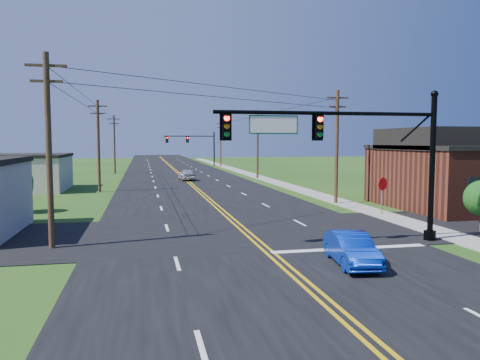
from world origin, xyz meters
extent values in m
plane|color=#1C4313|center=(0.00, 0.00, 0.00)|extent=(260.00, 260.00, 0.00)
cube|color=black|center=(0.00, 50.00, 0.02)|extent=(16.00, 220.00, 0.04)
cube|color=black|center=(0.00, 12.00, 0.02)|extent=(70.00, 10.00, 0.04)
cube|color=gray|center=(10.50, 40.00, 0.04)|extent=(2.00, 160.00, 0.08)
cylinder|color=black|center=(8.80, 8.00, 3.60)|extent=(0.28, 0.28, 7.20)
cylinder|color=black|center=(8.80, 8.00, 0.25)|extent=(0.60, 0.60, 0.50)
sphere|color=black|center=(8.80, 8.00, 7.30)|extent=(0.36, 0.36, 0.36)
cylinder|color=black|center=(3.30, 8.00, 6.30)|extent=(11.00, 0.18, 0.18)
cube|color=#055D19|center=(0.60, 8.00, 5.75)|extent=(2.30, 0.06, 0.85)
cylinder|color=black|center=(8.80, 80.00, 3.60)|extent=(0.28, 0.28, 7.20)
cylinder|color=black|center=(8.80, 80.00, 0.25)|extent=(0.60, 0.60, 0.50)
sphere|color=black|center=(8.80, 80.00, 7.30)|extent=(0.36, 0.36, 0.36)
cylinder|color=black|center=(3.80, 80.00, 6.00)|extent=(10.00, 0.18, 0.18)
cube|color=#055D19|center=(0.60, 80.00, 5.45)|extent=(2.30, 0.06, 0.85)
cube|color=#BEB3A2|center=(-19.00, 38.00, 1.70)|extent=(12.00, 9.00, 3.40)
cube|color=black|center=(-19.00, 38.00, 3.55)|extent=(12.20, 9.20, 0.30)
cylinder|color=#322316|center=(-9.50, 10.00, 4.50)|extent=(0.28, 0.28, 9.00)
cube|color=#322316|center=(-9.50, 10.00, 8.40)|extent=(1.80, 0.12, 0.12)
cube|color=#322316|center=(-9.50, 10.00, 7.70)|extent=(1.40, 0.12, 0.12)
cylinder|color=#322316|center=(-9.50, 35.00, 4.50)|extent=(0.28, 0.28, 9.00)
cube|color=#322316|center=(-9.50, 35.00, 8.40)|extent=(1.80, 0.12, 0.12)
cube|color=#322316|center=(-9.50, 35.00, 7.70)|extent=(1.40, 0.12, 0.12)
cylinder|color=#322316|center=(-9.50, 62.00, 4.50)|extent=(0.28, 0.28, 9.00)
cube|color=#322316|center=(-9.50, 62.00, 8.40)|extent=(1.80, 0.12, 0.12)
cube|color=#322316|center=(-9.50, 62.00, 7.70)|extent=(1.40, 0.12, 0.12)
cylinder|color=#322316|center=(9.80, 22.00, 4.50)|extent=(0.28, 0.28, 9.00)
cube|color=#322316|center=(9.80, 22.00, 8.40)|extent=(1.80, 0.12, 0.12)
cube|color=#322316|center=(9.80, 22.00, 7.70)|extent=(1.40, 0.12, 0.12)
cylinder|color=#322316|center=(9.80, 48.00, 4.50)|extent=(0.28, 0.28, 9.00)
cube|color=#322316|center=(9.80, 48.00, 8.40)|extent=(1.80, 0.12, 0.12)
cube|color=#322316|center=(9.80, 48.00, 7.70)|extent=(1.40, 0.12, 0.12)
cylinder|color=#322316|center=(9.80, 78.00, 4.50)|extent=(0.28, 0.28, 9.00)
cube|color=#322316|center=(9.80, 78.00, 8.40)|extent=(1.80, 0.12, 0.12)
cube|color=#322316|center=(9.80, 78.00, 7.70)|extent=(1.40, 0.12, 0.12)
cylinder|color=#322316|center=(16.00, 26.00, 0.92)|extent=(0.24, 0.24, 1.85)
sphere|color=#104614|center=(16.00, 26.00, 2.60)|extent=(3.00, 3.00, 3.00)
cylinder|color=#322316|center=(-14.00, 22.00, 0.77)|extent=(0.24, 0.24, 1.54)
sphere|color=#104614|center=(-14.00, 22.00, 2.17)|extent=(2.40, 2.40, 2.40)
imported|color=#072CAD|center=(2.85, 4.40, 0.65)|extent=(1.86, 4.06, 1.29)
imported|color=silver|center=(0.19, 46.70, 0.73)|extent=(2.09, 4.41, 1.46)
cylinder|color=slate|center=(10.56, 16.07, 1.20)|extent=(0.10, 0.10, 2.40)
cylinder|color=red|center=(10.56, 16.04, 2.11)|extent=(0.87, 0.37, 0.91)
camera|label=1|loc=(-5.32, -12.76, 4.99)|focal=35.00mm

